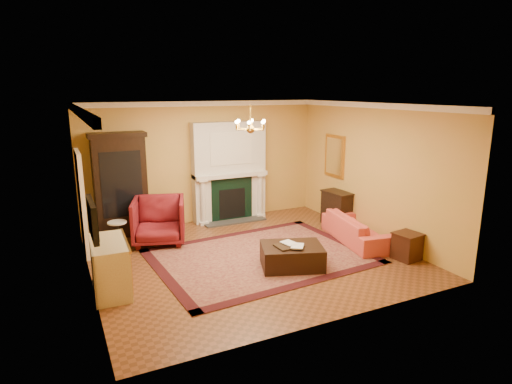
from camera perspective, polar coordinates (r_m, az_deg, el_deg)
floor at (r=8.71m, az=-0.69°, el=-8.65°), size 6.00×5.50×0.02m
ceiling at (r=8.07m, az=-0.75°, el=11.64°), size 6.00×5.50×0.02m
wall_back at (r=10.78m, az=-6.93°, el=3.95°), size 6.00×0.02×3.00m
wall_front at (r=5.95m, az=10.58°, el=-4.08°), size 6.00×0.02×3.00m
wall_left at (r=7.54m, az=-21.96°, el=-1.11°), size 0.02×5.50×3.00m
wall_right at (r=9.88m, az=15.34°, el=2.69°), size 0.02×5.50×3.00m
fireplace at (r=10.86m, az=-3.56°, el=2.46°), size 1.90×0.70×2.50m
crown_molding at (r=8.94m, az=-3.38°, el=11.35°), size 6.00×5.50×0.12m
doorway at (r=9.30m, az=-22.14°, el=-1.37°), size 0.08×1.05×2.10m
tv_panel at (r=7.00m, az=-20.97°, el=-3.37°), size 0.09×0.95×0.58m
gilt_mirror at (r=10.91m, az=10.43°, el=4.74°), size 0.06×0.76×1.05m
chandelier at (r=8.09m, az=-0.74°, el=8.79°), size 0.63×0.55×0.53m
oriental_rug at (r=8.68m, az=0.58°, el=-8.57°), size 4.32×3.36×0.02m
china_cabinet at (r=10.12m, az=-17.62°, el=0.63°), size 1.13×0.51×2.25m
wingback_armchair at (r=9.51m, az=-12.84°, el=-3.45°), size 1.32×1.28×1.11m
pedestal_table at (r=9.16m, az=-17.91°, el=-5.49°), size 0.38×0.38×0.68m
commode at (r=7.54m, az=-18.89°, el=-9.39°), size 0.60×1.19×0.87m
coral_sofa at (r=9.65m, az=13.31°, el=-4.25°), size 0.92×2.07×0.78m
end_table at (r=8.99m, az=19.48°, el=-6.91°), size 0.50×0.50×0.51m
console_table at (r=10.71m, az=10.74°, el=-2.24°), size 0.49×0.77×0.82m
leather_ottoman at (r=8.15m, az=4.80°, el=-8.50°), size 1.34×1.15×0.42m
ottoman_tray at (r=8.00m, az=4.36°, el=-7.19°), size 0.47×0.37×0.03m
book_a at (r=7.94m, az=3.86°, el=-6.09°), size 0.22×0.07×0.29m
book_b at (r=7.89m, az=4.76°, el=-6.20°), size 0.19×0.15×0.30m
topiary_left at (r=10.54m, az=-7.10°, el=3.41°), size 0.14×0.14×0.39m
topiary_right at (r=11.08m, az=0.09°, el=4.01°), size 0.14×0.14×0.39m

